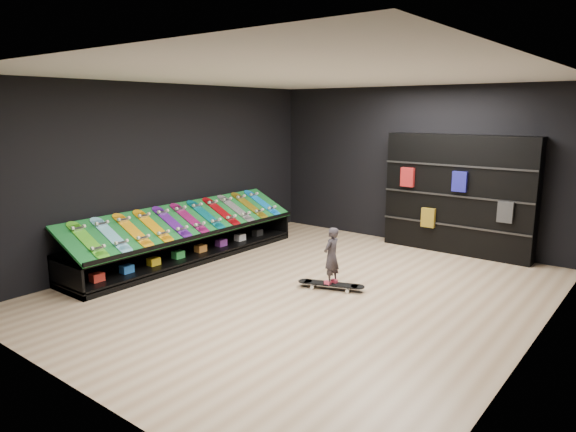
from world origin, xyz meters
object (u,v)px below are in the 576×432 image
Objects in this scene: back_shelving at (458,195)px; floor_skateboard at (331,286)px; display_rack at (188,245)px; child at (331,267)px.

floor_skateboard is at bearing -102.62° from back_shelving.
floor_skateboard is (-0.69, -3.07, -1.03)m from back_shelving.
child is at bearing 5.20° from display_rack.
back_shelving is 2.72× the size of floor_skateboard.
floor_skateboard is at bearing 0.00° from child.
display_rack is 4.88m from back_shelving.
display_rack is at bearing 165.18° from floor_skateboard.
floor_skateboard is (2.80, 0.25, -0.21)m from display_rack.
display_rack is at bearing -85.32° from child.
display_rack is 2.81m from child.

